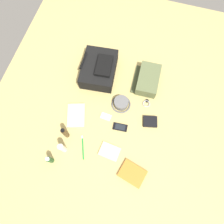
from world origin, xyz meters
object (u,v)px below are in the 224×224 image
object	(u,v)px
wallet	(150,122)
toothpaste_tube	(62,148)
backpack	(99,69)
folded_towel	(76,116)
media_player	(106,117)
cell_phone	(120,127)
cologne_bottle	(65,133)
bucket_hat	(121,103)
wristwatch	(146,103)
paperback_novel	(132,173)
notepad	(110,151)
toothbrush	(83,146)
toiletry_pouch	(148,80)
shampoo_bottle	(50,160)

from	to	relation	value
wallet	toothpaste_tube	bearing A→B (deg)	111.56
backpack	folded_towel	size ratio (longest dim) A/B	1.90
toothpaste_tube	media_player	world-z (taller)	toothpaste_tube
cell_phone	media_player	bearing A→B (deg)	68.37
cologne_bottle	media_player	bearing A→B (deg)	-47.07
bucket_hat	wristwatch	size ratio (longest dim) A/B	2.25
paperback_novel	media_player	distance (m)	0.48
backpack	folded_towel	distance (m)	0.44
cologne_bottle	notepad	distance (m)	0.36
toothbrush	cologne_bottle	bearing A→B (deg)	72.42
cologne_bottle	toothpaste_tube	bearing A→B (deg)	-170.78
toiletry_pouch	toothbrush	distance (m)	0.76
toothpaste_tube	wallet	xyz separation A→B (m)	(0.40, -0.58, -0.06)
shampoo_bottle	notepad	distance (m)	0.44
shampoo_bottle	notepad	world-z (taller)	shampoo_bottle
folded_towel	cell_phone	bearing A→B (deg)	-88.46
toothpaste_tube	cologne_bottle	world-z (taller)	cologne_bottle
toiletry_pouch	paperback_novel	size ratio (longest dim) A/B	1.34
toothbrush	folded_towel	bearing A→B (deg)	30.58
cologne_bottle	wristwatch	xyz separation A→B (m)	(0.43, -0.54, -0.08)
wristwatch	notepad	distance (m)	0.50
toiletry_pouch	backpack	bearing A→B (deg)	93.87
shampoo_bottle	cell_phone	world-z (taller)	shampoo_bottle
cell_phone	toothbrush	world-z (taller)	toothbrush
wallet	paperback_novel	bearing A→B (deg)	162.01
paperback_novel	wristwatch	size ratio (longest dim) A/B	3.00
shampoo_bottle	notepad	size ratio (longest dim) A/B	0.81
cell_phone	wristwatch	bearing A→B (deg)	-31.15
toiletry_pouch	folded_towel	bearing A→B (deg)	133.96
wallet	folded_towel	size ratio (longest dim) A/B	0.55
bucket_hat	paperback_novel	size ratio (longest dim) A/B	0.75
cell_phone	wallet	xyz separation A→B (m)	(0.11, -0.22, 0.01)
paperback_novel	folded_towel	world-z (taller)	folded_towel
backpack	toiletry_pouch	world-z (taller)	backpack
cologne_bottle	folded_towel	distance (m)	0.18
paperback_novel	media_player	size ratio (longest dim) A/B	2.41
toothbrush	notepad	world-z (taller)	toothbrush
toiletry_pouch	shampoo_bottle	world-z (taller)	shampoo_bottle
wallet	folded_towel	xyz separation A→B (m)	(-0.12, 0.58, 0.01)
backpack	toothpaste_tube	world-z (taller)	same
paperback_novel	notepad	size ratio (longest dim) A/B	1.42
paperback_novel	media_player	bearing A→B (deg)	40.43
cell_phone	wristwatch	xyz separation A→B (m)	(0.26, -0.16, -0.00)
wristwatch	toothbrush	size ratio (longest dim) A/B	0.40
bucket_hat	cologne_bottle	xyz separation A→B (m)	(-0.37, 0.34, 0.05)
bucket_hat	toothbrush	world-z (taller)	bucket_hat
wristwatch	cell_phone	bearing A→B (deg)	148.85
media_player	wristwatch	xyz separation A→B (m)	(0.20, -0.29, 0.00)
media_player	notepad	size ratio (longest dim) A/B	0.59
notepad	media_player	bearing A→B (deg)	28.48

